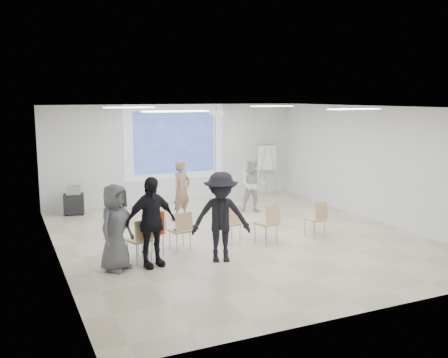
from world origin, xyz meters
name	(u,v)px	position (x,y,z in m)	size (l,w,h in m)	color
floor	(238,239)	(0.00, 0.00, -0.05)	(8.00, 9.00, 0.10)	beige
ceiling	(239,105)	(0.00, 0.00, 3.05)	(8.00, 9.00, 0.10)	white
wall_back	(174,153)	(0.00, 4.55, 1.50)	(8.00, 0.10, 3.00)	silver
wall_left	(52,186)	(-4.05, 0.00, 1.50)	(0.10, 9.00, 3.00)	silver
wall_right	(378,164)	(4.05, 0.00, 1.50)	(0.10, 9.00, 3.00)	silver
projection_halo	(175,142)	(0.00, 4.49, 1.85)	(3.20, 0.01, 2.30)	silver
projection_image	(175,142)	(0.00, 4.47, 1.85)	(2.60, 0.01, 1.90)	#314BA8
pedestal_table	(220,202)	(0.45, 2.04, 0.39)	(0.58, 0.58, 0.70)	silver
player_left	(182,186)	(-0.64, 2.09, 0.90)	(0.66, 0.45, 1.80)	#8F6E57
player_right	(253,182)	(1.49, 2.12, 0.86)	(0.83, 0.66, 1.72)	silver
controller_left	(185,174)	(-0.46, 2.34, 1.19)	(0.04, 0.13, 0.04)	white
controller_right	(243,171)	(1.31, 2.37, 1.16)	(0.04, 0.12, 0.04)	white
chair_far_left	(141,237)	(-2.53, -0.84, 0.52)	(0.53, 0.55, 0.88)	tan
chair_left_mid	(153,230)	(-2.22, -0.59, 0.57)	(0.59, 0.61, 0.97)	tan
chair_left_inner	(181,228)	(-1.55, -0.45, 0.50)	(0.45, 0.48, 0.85)	tan
chair_center	(232,221)	(-0.35, -0.39, 0.51)	(0.47, 0.49, 0.87)	tan
chair_right_inner	(269,220)	(0.38, -0.76, 0.54)	(0.54, 0.56, 0.91)	tan
chair_right_far	(317,216)	(1.64, -0.79, 0.50)	(0.49, 0.51, 0.85)	tan
red_jacket	(153,224)	(-2.25, -0.73, 0.72)	(0.47, 0.11, 0.45)	#AA2114
laptop	(179,229)	(-1.56, -0.36, 0.45)	(0.31, 0.23, 0.02)	black
audience_left	(151,215)	(-2.40, -1.13, 1.00)	(1.17, 0.70, 2.01)	black
audience_mid	(221,211)	(-1.06, -1.40, 1.02)	(1.32, 0.72, 2.03)	black
audience_outer	(115,222)	(-3.06, -1.06, 0.92)	(0.90, 0.59, 1.85)	#56575B
flipchart_easel	(267,157)	(3.07, 4.17, 1.26)	(0.72, 0.56, 1.71)	gray
av_cart	(74,201)	(-3.16, 3.91, 0.37)	(0.61, 0.52, 0.81)	black
ceiling_projector	(216,118)	(0.10, 1.49, 2.69)	(0.30, 0.25, 3.00)	white
fluor_panel_nw	(129,108)	(-2.00, 2.00, 2.97)	(1.20, 0.30, 0.02)	white
fluor_panel_ne	(272,106)	(2.00, 2.00, 2.97)	(1.20, 0.30, 0.02)	white
fluor_panel_sw	(176,111)	(-2.00, -1.50, 2.97)	(1.20, 0.30, 0.02)	white
fluor_panel_se	(354,109)	(2.00, -1.50, 2.97)	(1.20, 0.30, 0.02)	white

